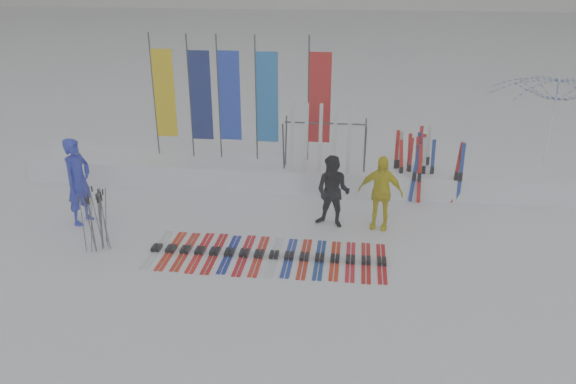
# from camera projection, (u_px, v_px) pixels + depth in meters

# --- Properties ---
(ground) EXTENTS (120.00, 120.00, 0.00)m
(ground) POSITION_uv_depth(u_px,v_px,m) (267.00, 272.00, 10.64)
(ground) COLOR white
(ground) RESTS_ON ground
(snow_bank) EXTENTS (14.00, 1.60, 0.60)m
(snow_bank) POSITION_uv_depth(u_px,v_px,m) (294.00, 173.00, 14.74)
(snow_bank) COLOR white
(snow_bank) RESTS_ON ground
(person_blue) EXTENTS (0.61, 0.80, 1.96)m
(person_blue) POSITION_uv_depth(u_px,v_px,m) (78.00, 181.00, 12.32)
(person_blue) COLOR #1E2BB4
(person_blue) RESTS_ON ground
(person_black) EXTENTS (0.93, 0.82, 1.62)m
(person_black) POSITION_uv_depth(u_px,v_px,m) (333.00, 192.00, 12.21)
(person_black) COLOR black
(person_black) RESTS_ON ground
(person_yellow) EXTENTS (1.03, 0.57, 1.66)m
(person_yellow) POSITION_uv_depth(u_px,v_px,m) (380.00, 192.00, 12.12)
(person_yellow) COLOR yellow
(person_yellow) RESTS_ON ground
(tent_canopy) EXTENTS (3.93, 3.98, 2.98)m
(tent_canopy) POSITION_uv_depth(u_px,v_px,m) (550.00, 133.00, 13.99)
(tent_canopy) COLOR white
(tent_canopy) RESTS_ON ground
(ski_row) EXTENTS (4.72, 1.70, 0.07)m
(ski_row) POSITION_uv_depth(u_px,v_px,m) (265.00, 255.00, 11.19)
(ski_row) COLOR silver
(ski_row) RESTS_ON ground
(pole_cluster) EXTENTS (0.47, 0.76, 1.25)m
(pole_cluster) POSITION_uv_depth(u_px,v_px,m) (97.00, 221.00, 11.35)
(pole_cluster) COLOR #595B60
(pole_cluster) RESTS_ON ground
(feather_flags) EXTENTS (4.64, 0.18, 3.20)m
(feather_flags) POSITION_uv_depth(u_px,v_px,m) (235.00, 97.00, 14.34)
(feather_flags) COLOR #383A3F
(feather_flags) RESTS_ON ground
(ski_rack) EXTENTS (2.04, 0.80, 1.23)m
(ski_rack) POSITION_uv_depth(u_px,v_px,m) (325.00, 139.00, 13.87)
(ski_rack) COLOR #383A3F
(ski_rack) RESTS_ON ground
(upright_skis) EXTENTS (1.58, 1.05, 1.67)m
(upright_skis) POSITION_uv_depth(u_px,v_px,m) (420.00, 166.00, 13.86)
(upright_skis) COLOR red
(upright_skis) RESTS_ON ground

